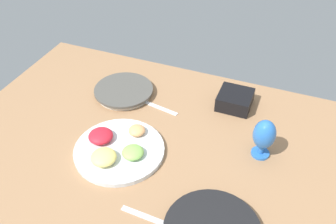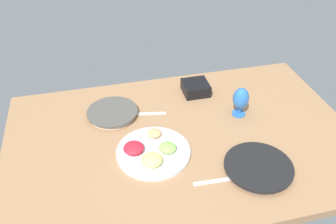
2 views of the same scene
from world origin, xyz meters
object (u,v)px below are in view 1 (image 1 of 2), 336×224
object	(u,v)px
dinner_plate_right	(124,91)
fruit_platter	(117,149)
square_bowl_black	(235,99)
hurricane_glass_blue	(264,136)

from	to	relation	value
dinner_plate_right	fruit_platter	bearing A→B (deg)	113.12
dinner_plate_right	fruit_platter	xyz separation A→B (cm)	(-13.53, 31.69, 0.27)
fruit_platter	square_bowl_black	bearing A→B (deg)	-128.00
hurricane_glass_blue	dinner_plate_right	bearing A→B (deg)	-12.95
square_bowl_black	hurricane_glass_blue	bearing A→B (deg)	122.68
hurricane_glass_blue	square_bowl_black	bearing A→B (deg)	-57.32
fruit_platter	hurricane_glass_blue	distance (cm)	51.13
dinner_plate_right	hurricane_glass_blue	xyz separation A→B (cm)	(-60.95, 14.01, 7.58)
fruit_platter	square_bowl_black	distance (cm)	52.44
fruit_platter	square_bowl_black	xyz separation A→B (cm)	(-32.27, -41.30, 1.67)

